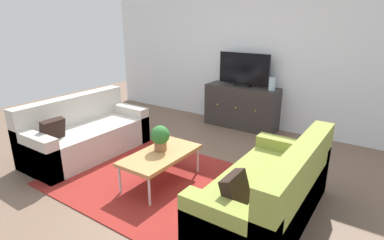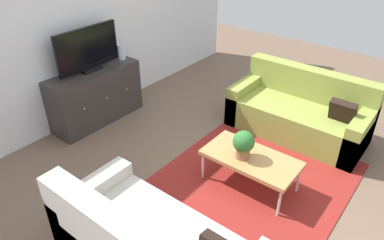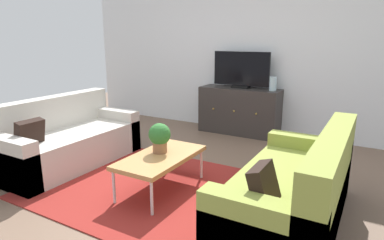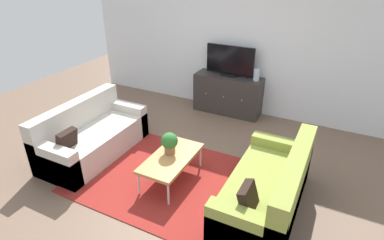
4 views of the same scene
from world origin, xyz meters
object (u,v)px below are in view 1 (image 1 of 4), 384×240
Objects in this scene: coffee_table at (161,156)px; glass_vase at (272,84)px; tv_console at (241,107)px; potted_plant at (161,137)px; couch_left_side at (84,135)px; couch_right_side at (272,195)px; flat_screen_tv at (244,70)px.

coffee_table is 4.70× the size of glass_vase.
coffee_table is at bearing -87.37° from tv_console.
potted_plant is 2.41m from glass_vase.
couch_left_side is 1.00× the size of couch_right_side.
glass_vase is (0.54, 0.00, 0.49)m from tv_console.
couch_left_side is 1.46m from potted_plant.
couch_left_side is at bearing -120.22° from tv_console.
flat_screen_tv reaches higher than tv_console.
flat_screen_tv is (0.00, 0.02, 0.67)m from tv_console.
couch_left_side is 8.18× the size of glass_vase.
coffee_table is 1.08× the size of flat_screen_tv.
flat_screen_tv reaches higher than couch_left_side.
potted_plant is at bearing 1.51° from couch_left_side.
couch_left_side is at bearing -120.01° from flat_screen_tv.
couch_left_side is 1.34× the size of tv_console.
potted_plant is 0.24× the size of tv_console.
glass_vase is at bearing 51.06° from couch_left_side.
tv_console is at bearing 92.63° from coffee_table.
glass_vase reaches higher than tv_console.
couch_right_side is 1.74× the size of coffee_table.
glass_vase is (-0.95, 2.37, 0.58)m from couch_right_side.
couch_left_side is at bearing 178.70° from coffee_table.
couch_right_side is (2.87, 0.00, 0.00)m from couch_left_side.
couch_left_side reaches higher than tv_console.
couch_right_side reaches higher than tv_console.
coffee_table is 2.53m from flat_screen_tv.
couch_right_side is at bearing -58.02° from tv_console.
couch_left_side is 2.75m from tv_console.
couch_right_side is 8.18× the size of glass_vase.
glass_vase is at bearing 111.76° from couch_right_side.
potted_plant is at bearing 128.18° from coffee_table.
couch_right_side is 2.92m from flat_screen_tv.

